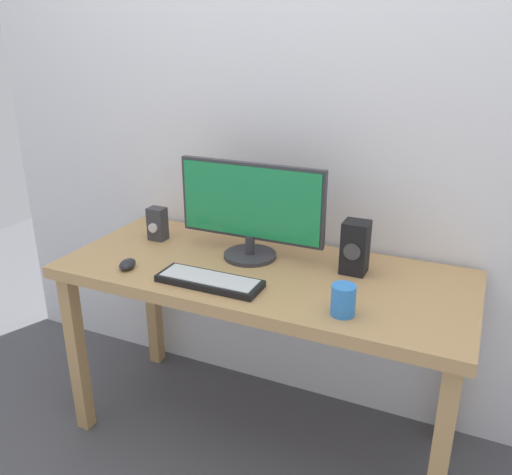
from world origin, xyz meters
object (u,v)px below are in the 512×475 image
Objects in this scene: keyboard_primary at (210,281)px; mouse at (127,264)px; monitor at (251,209)px; coffee_mug at (343,300)px; audio_controller at (157,224)px; desk at (263,290)px; speaker_right at (355,247)px.

mouse is (-0.34, -0.01, 0.00)m from keyboard_primary.
mouse is at bearing -141.90° from monitor.
monitor reaches higher than coffee_mug.
audio_controller is at bearing 179.35° from monitor.
mouse is (-0.46, -0.20, 0.10)m from desk.
speaker_right is at bearing 98.48° from coffee_mug.
keyboard_primary is at bearing 178.07° from coffee_mug.
coffee_mug reaches higher than keyboard_primary.
audio_controller is 0.93m from coffee_mug.
desk is at bearing 150.14° from coffee_mug.
keyboard_primary is (-0.03, -0.28, -0.18)m from monitor.
coffee_mug is at bearing -29.86° from desk.
coffee_mug is at bearing -33.49° from monitor.
desk is at bearing -10.38° from audio_controller.
audio_controller is at bearing 161.10° from coffee_mug.
speaker_right is at bearing 1.17° from audio_controller.
monitor is 0.50m from mouse.
speaker_right is 0.83m from audio_controller.
audio_controller is at bearing 87.77° from mouse.
mouse is at bearing -77.74° from audio_controller.
desk is 10.90× the size of audio_controller.
coffee_mug is at bearing -1.93° from keyboard_primary.
desk is 17.66× the size of mouse.
speaker_right is (0.31, 0.11, 0.18)m from desk.
keyboard_primary is at bearing -95.68° from monitor.
desk is 0.43m from coffee_mug.
desk is 0.38m from speaker_right.
keyboard_primary is 1.92× the size of speaker_right.
coffee_mug is at bearing -81.52° from speaker_right.
coffee_mug is (0.81, -0.01, 0.03)m from mouse.
monitor is 0.33m from keyboard_primary.
coffee_mug reaches higher than mouse.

